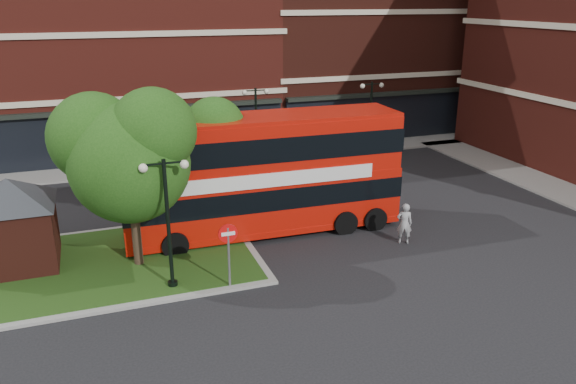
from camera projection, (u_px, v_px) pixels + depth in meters
name	position (u px, v px, depth m)	size (l,w,h in m)	color
ground	(312.00, 268.00, 22.43)	(120.00, 120.00, 0.00)	black
pavement_far	(219.00, 160.00, 37.09)	(44.00, 3.00, 0.12)	slate
terrace_far_left	(78.00, 47.00, 38.96)	(26.00, 12.00, 14.00)	maroon
terrace_far_right	(363.00, 27.00, 45.59)	(18.00, 12.00, 16.00)	#471911
traffic_island	(100.00, 265.00, 22.55)	(12.60, 7.60, 0.15)	gray
kiosk	(12.00, 214.00, 21.75)	(6.51, 6.51, 3.60)	#471911
tree_island_west	(126.00, 151.00, 21.06)	(5.40, 4.71, 7.21)	#2D2116
tree_island_east	(194.00, 143.00, 24.41)	(4.46, 3.90, 6.29)	#2D2116
lamp_island	(168.00, 218.00, 19.94)	(1.72, 0.36, 5.00)	black
lamp_far_left	(256.00, 123.00, 35.04)	(1.72, 0.36, 5.00)	black
lamp_far_right	(371.00, 114.00, 37.57)	(1.72, 0.36, 5.00)	black
bus	(263.00, 167.00, 24.97)	(12.49, 3.14, 4.74)	#B71107
woman	(404.00, 223.00, 24.46)	(0.67, 0.44, 1.84)	#97979A
car_silver	(201.00, 162.00, 34.63)	(1.47, 3.67, 1.25)	#B5B6BC
car_white	(312.00, 146.00, 38.48)	(1.31, 3.77, 1.24)	white
no_entry_sign	(228.00, 243.00, 20.27)	(0.71, 0.09, 2.58)	slate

